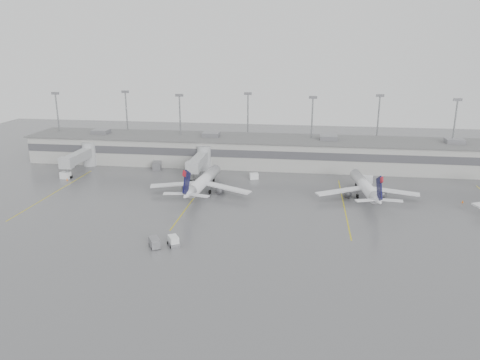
# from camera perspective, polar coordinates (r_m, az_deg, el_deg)

# --- Properties ---
(ground) EXTENTS (260.00, 260.00, 0.00)m
(ground) POSITION_cam_1_polar(r_m,az_deg,el_deg) (86.65, 1.98, -7.82)
(ground) COLOR #545457
(ground) RESTS_ON ground
(terminal) EXTENTS (152.00, 17.00, 9.45)m
(terminal) POSITION_cam_1_polar(r_m,az_deg,el_deg) (140.36, 4.52, 3.47)
(terminal) COLOR #A6A6A1
(terminal) RESTS_ON ground
(light_masts) EXTENTS (142.40, 8.00, 20.60)m
(light_masts) POSITION_cam_1_polar(r_m,az_deg,el_deg) (144.49, 4.74, 7.02)
(light_masts) COLOR gray
(light_masts) RESTS_ON ground
(jet_bridge_left) EXTENTS (4.00, 17.20, 7.00)m
(jet_bridge_left) POSITION_cam_1_polar(r_m,az_deg,el_deg) (143.18, -18.60, 2.79)
(jet_bridge_left) COLOR #A0A2A5
(jet_bridge_left) RESTS_ON ground
(jet_bridge_right) EXTENTS (4.00, 17.20, 7.00)m
(jet_bridge_right) POSITION_cam_1_polar(r_m,az_deg,el_deg) (131.43, -4.79, 2.43)
(jet_bridge_right) COLOR #A0A2A5
(jet_bridge_right) RESTS_ON ground
(stand_markings) EXTENTS (105.25, 40.00, 0.01)m
(stand_markings) POSITION_cam_1_polar(r_m,az_deg,el_deg) (108.88, 3.33, -2.65)
(stand_markings) COLOR #C6B60B
(stand_markings) RESTS_ON ground
(jet_mid_left) EXTENTS (25.34, 28.50, 9.22)m
(jet_mid_left) POSITION_cam_1_polar(r_m,az_deg,el_deg) (114.68, -4.59, -0.18)
(jet_mid_left) COLOR white
(jet_mid_left) RESTS_ON ground
(jet_mid_right) EXTENTS (24.26, 27.34, 8.86)m
(jet_mid_right) POSITION_cam_1_polar(r_m,az_deg,el_deg) (114.68, 15.06, -0.77)
(jet_mid_right) COLOR white
(jet_mid_right) RESTS_ON ground
(baggage_tug) EXTENTS (2.97, 3.34, 1.83)m
(baggage_tug) POSITION_cam_1_polar(r_m,az_deg,el_deg) (86.59, -8.10, -7.49)
(baggage_tug) COLOR white
(baggage_tug) RESTS_ON ground
(baggage_cart) EXTENTS (2.83, 3.23, 1.80)m
(baggage_cart) POSITION_cam_1_polar(r_m,az_deg,el_deg) (86.36, -10.39, -7.50)
(baggage_cart) COLOR slate
(baggage_cart) RESTS_ON ground
(gse_uld_a) EXTENTS (2.81, 2.09, 1.83)m
(gse_uld_a) POSITION_cam_1_polar(r_m,az_deg,el_deg) (135.39, -20.50, 0.55)
(gse_uld_a) COLOR white
(gse_uld_a) RESTS_ON ground
(gse_uld_b) EXTENTS (2.64, 2.16, 1.61)m
(gse_uld_b) POSITION_cam_1_polar(r_m,az_deg,el_deg) (126.45, 1.70, 0.48)
(gse_uld_b) COLOR white
(gse_uld_b) RESTS_ON ground
(gse_uld_c) EXTENTS (2.97, 2.23, 1.92)m
(gse_uld_c) POSITION_cam_1_polar(r_m,az_deg,el_deg) (127.12, 15.27, 0.05)
(gse_uld_c) COLOR white
(gse_uld_c) RESTS_ON ground
(gse_loader) EXTENTS (2.92, 4.01, 2.28)m
(gse_loader) POSITION_cam_1_polar(r_m,az_deg,el_deg) (138.05, -10.07, 1.75)
(gse_loader) COLOR slate
(gse_loader) RESTS_ON ground
(cone_a) EXTENTS (0.46, 0.46, 0.73)m
(cone_a) POSITION_cam_1_polar(r_m,az_deg,el_deg) (133.41, -20.33, 0.09)
(cone_a) COLOR #F96405
(cone_a) RESTS_ON ground
(cone_b) EXTENTS (0.43, 0.43, 0.68)m
(cone_b) POSITION_cam_1_polar(r_m,az_deg,el_deg) (121.80, -8.12, -0.54)
(cone_b) COLOR #F96405
(cone_b) RESTS_ON ground
(cone_c) EXTENTS (0.43, 0.43, 0.68)m
(cone_c) POSITION_cam_1_polar(r_m,az_deg,el_deg) (118.04, 12.57, -1.33)
(cone_c) COLOR #F96405
(cone_c) RESTS_ON ground
(cone_d) EXTENTS (0.42, 0.42, 0.67)m
(cone_d) POSITION_cam_1_polar(r_m,az_deg,el_deg) (119.47, 25.51, -2.38)
(cone_d) COLOR #F96405
(cone_d) RESTS_ON ground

